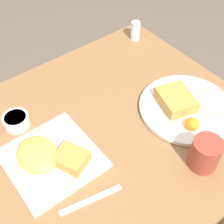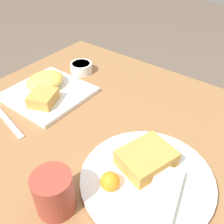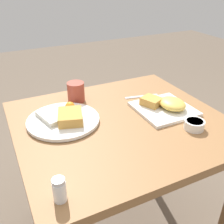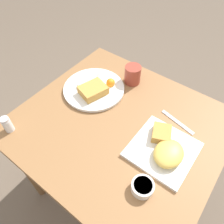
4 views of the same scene
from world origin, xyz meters
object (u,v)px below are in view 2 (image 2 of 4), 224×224
object	(u,v)px
coffee_mug	(54,193)
sauce_ramekin	(81,67)
plate_oval_far	(147,175)
butter_knife	(9,122)
plate_square_near	(46,89)

from	to	relation	value
coffee_mug	sauce_ramekin	bearing A→B (deg)	-142.54
sauce_ramekin	coffee_mug	world-z (taller)	coffee_mug
plate_oval_far	coffee_mug	distance (m)	0.21
sauce_ramekin	coffee_mug	size ratio (longest dim) A/B	0.85
butter_knife	coffee_mug	size ratio (longest dim) A/B	1.80
butter_knife	coffee_mug	xyz separation A→B (m)	(0.10, 0.31, 0.05)
coffee_mug	butter_knife	bearing A→B (deg)	-107.93
plate_oval_far	butter_knife	bearing A→B (deg)	-80.60
plate_oval_far	coffee_mug	world-z (taller)	coffee_mug
plate_square_near	sauce_ramekin	xyz separation A→B (m)	(-0.18, -0.01, -0.00)
plate_square_near	coffee_mug	distance (m)	0.43
butter_knife	plate_square_near	bearing A→B (deg)	109.62
plate_oval_far	coffee_mug	xyz separation A→B (m)	(0.17, -0.11, 0.03)
plate_oval_far	sauce_ramekin	distance (m)	0.54
plate_square_near	coffee_mug	xyz separation A→B (m)	(0.27, 0.34, 0.03)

